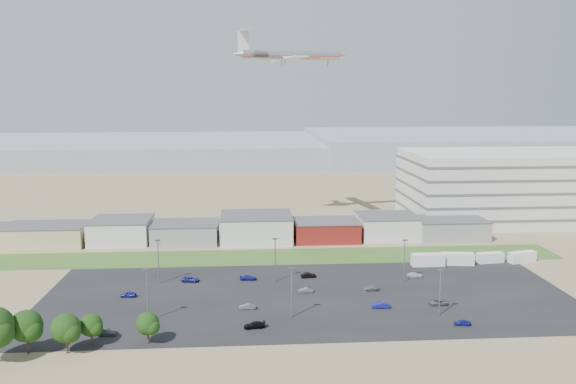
{
  "coord_description": "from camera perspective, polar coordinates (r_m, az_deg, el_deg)",
  "views": [
    {
      "loc": [
        -7.86,
        -101.38,
        45.11
      ],
      "look_at": [
        0.64,
        22.0,
        23.78
      ],
      "focal_mm": 35.0,
      "sensor_mm": 36.0,
      "label": 1
    }
  ],
  "objects": [
    {
      "name": "parked_car_3",
      "position": [
        113.41,
        -3.43,
        -13.34
      ],
      "size": [
        4.38,
        2.19,
        1.22
      ],
      "primitive_type": "imported",
      "rotation": [
        0.0,
        0.0,
        -1.45
      ],
      "color": "black",
      "rests_on": "ground"
    },
    {
      "name": "parked_car_9",
      "position": [
        141.25,
        -9.88,
        -8.74
      ],
      "size": [
        4.51,
        2.53,
        1.19
      ],
      "primitive_type": "imported",
      "rotation": [
        0.0,
        0.0,
        1.44
      ],
      "color": "navy",
      "rests_on": "ground"
    },
    {
      "name": "parked_car_0",
      "position": [
        128.9,
        15.03,
        -10.78
      ],
      "size": [
        4.21,
        2.03,
        1.16
      ],
      "primitive_type": "imported",
      "rotation": [
        0.0,
        0.0,
        -1.54
      ],
      "color": "#595B5E",
      "rests_on": "ground"
    },
    {
      "name": "box_trailer_c",
      "position": [
        163.93,
        19.85,
        -6.29
      ],
      "size": [
        7.54,
        3.25,
        2.74
      ],
      "primitive_type": null,
      "rotation": [
        0.0,
        0.0,
        0.14
      ],
      "color": "silver",
      "rests_on": "ground"
    },
    {
      "name": "tree_near",
      "position": [
        108.88,
        -14.07,
        -13.06
      ],
      "size": [
        4.5,
        4.5,
        6.75
      ],
      "primitive_type": null,
      "color": "black",
      "rests_on": "ground"
    },
    {
      "name": "tree_mid",
      "position": [
        109.02,
        -21.63,
        -13.02
      ],
      "size": [
        5.51,
        5.51,
        8.26
      ],
      "primitive_type": null,
      "color": "black",
      "rests_on": "ground"
    },
    {
      "name": "airliner",
      "position": [
        195.63,
        0.35,
        13.7
      ],
      "size": [
        46.83,
        36.85,
        12.29
      ],
      "primitive_type": null,
      "rotation": [
        0.0,
        0.0,
        0.22
      ],
      "color": "silver"
    },
    {
      "name": "parked_car_6",
      "position": [
        140.8,
        -4.07,
        -8.67
      ],
      "size": [
        4.21,
        1.88,
        1.2
      ],
      "primitive_type": "imported",
      "rotation": [
        0.0,
        0.0,
        1.52
      ],
      "color": "navy",
      "rests_on": "ground"
    },
    {
      "name": "lightpole_back_m",
      "position": [
        137.94,
        -1.32,
        -6.93
      ],
      "size": [
        1.28,
        0.53,
        10.9
      ],
      "primitive_type": null,
      "color": "slate",
      "rests_on": "ground"
    },
    {
      "name": "box_trailer_a",
      "position": [
        155.99,
        14.02,
        -6.7
      ],
      "size": [
        8.7,
        2.73,
        3.26
      ],
      "primitive_type": null,
      "rotation": [
        0.0,
        0.0,
        0.0
      ],
      "color": "silver",
      "rests_on": "ground"
    },
    {
      "name": "lightpole_front_r",
      "position": [
        121.69,
        15.17,
        -9.85
      ],
      "size": [
        1.16,
        0.48,
        9.87
      ],
      "primitive_type": null,
      "color": "slate",
      "rests_on": "ground"
    },
    {
      "name": "parked_car_4",
      "position": [
        122.65,
        -4.17,
        -11.53
      ],
      "size": [
        3.58,
        1.26,
        1.18
      ],
      "primitive_type": "imported",
      "rotation": [
        0.0,
        0.0,
        -1.57
      ],
      "color": "#595B5E",
      "rests_on": "ground"
    },
    {
      "name": "lightpole_front_m",
      "position": [
        116.56,
        0.36,
        -10.19
      ],
      "size": [
        1.25,
        0.52,
        10.6
      ],
      "primitive_type": null,
      "color": "slate",
      "rests_on": "ground"
    },
    {
      "name": "grass_strip",
      "position": [
        160.06,
        -0.97,
        -6.58
      ],
      "size": [
        160.0,
        16.0,
        0.02
      ],
      "primitive_type": "cube",
      "color": "#305B22",
      "rests_on": "ground"
    },
    {
      "name": "parked_car_10",
      "position": [
        115.61,
        -18.04,
        -13.34
      ],
      "size": [
        4.59,
        2.22,
        1.29
      ],
      "primitive_type": "imported",
      "rotation": [
        0.0,
        0.0,
        1.47
      ],
      "color": "#595B5E",
      "rests_on": "ground"
    },
    {
      "name": "parked_car_5",
      "position": [
        134.2,
        -15.91,
        -9.97
      ],
      "size": [
        3.68,
        1.75,
        1.21
      ],
      "primitive_type": "imported",
      "rotation": [
        0.0,
        0.0,
        -1.66
      ],
      "color": "navy",
      "rests_on": "ground"
    },
    {
      "name": "parking_lot",
      "position": [
        130.12,
        2.01,
        -10.5
      ],
      "size": [
        120.0,
        50.0,
        0.01
      ],
      "primitive_type": "cube",
      "color": "black",
      "rests_on": "ground"
    },
    {
      "name": "tree_left",
      "position": [
        111.58,
        -25.03,
        -12.52
      ],
      "size": [
        6.01,
        6.01,
        9.01
      ],
      "primitive_type": null,
      "color": "black",
      "rests_on": "ground"
    },
    {
      "name": "parked_car_8",
      "position": [
        145.92,
        12.74,
        -8.2
      ],
      "size": [
        3.89,
        1.7,
        1.3
      ],
      "primitive_type": "imported",
      "rotation": [
        0.0,
        0.0,
        1.61
      ],
      "color": "silver",
      "rests_on": "ground"
    },
    {
      "name": "parked_car_11",
      "position": [
        142.24,
        2.09,
        -8.44
      ],
      "size": [
        3.95,
        1.73,
        1.26
      ],
      "primitive_type": "imported",
      "rotation": [
        0.0,
        0.0,
        1.68
      ],
      "color": "black",
      "rests_on": "ground"
    },
    {
      "name": "box_trailer_d",
      "position": [
        167.41,
        22.69,
        -6.11
      ],
      "size": [
        8.12,
        4.3,
        2.91
      ],
      "primitive_type": null,
      "rotation": [
        0.0,
        0.0,
        0.26
      ],
      "color": "silver",
      "rests_on": "ground"
    },
    {
      "name": "lightpole_front_l",
      "position": [
        118.28,
        -14.08,
        -10.1
      ],
      "size": [
        1.29,
        0.54,
        10.94
      ],
      "primitive_type": null,
      "color": "slate",
      "rests_on": "ground"
    },
    {
      "name": "parked_car_2",
      "position": [
        119.61,
        17.29,
        -12.55
      ],
      "size": [
        3.4,
        1.66,
        1.12
      ],
      "primitive_type": "imported",
      "rotation": [
        0.0,
        0.0,
        -1.68
      ],
      "color": "navy",
      "rests_on": "ground"
    },
    {
      "name": "ground",
      "position": [
        111.24,
        0.47,
        -14.14
      ],
      "size": [
        700.0,
        700.0,
        0.0
      ],
      "primitive_type": "plane",
      "color": "#817352",
      "rests_on": "ground"
    },
    {
      "name": "box_trailer_b",
      "position": [
        159.25,
        16.84,
        -6.51
      ],
      "size": [
        8.75,
        3.73,
        3.18
      ],
      "primitive_type": null,
      "rotation": [
        0.0,
        0.0,
        -0.13
      ],
      "color": "silver",
      "rests_on": "ground"
    },
    {
      "name": "hills_backdrop",
      "position": [
        421.08,
        2.61,
        4.24
      ],
      "size": [
        700.0,
        200.0,
        9.0
      ],
      "primitive_type": null,
      "color": "gray",
      "rests_on": "ground"
    },
    {
      "name": "parked_car_7",
      "position": [
        132.16,
        1.84,
        -9.92
      ],
      "size": [
        3.47,
        1.39,
        1.12
      ],
      "primitive_type": "imported",
      "rotation": [
        0.0,
        0.0,
        -1.51
      ],
      "color": "#595B5E",
      "rests_on": "ground"
    },
    {
      "name": "building_row",
      "position": [
        177.45,
        -6.8,
        -3.68
      ],
      "size": [
        170.0,
        20.0,
        8.0
      ],
      "primitive_type": null,
      "color": "silver",
      "rests_on": "ground"
    },
    {
      "name": "lightpole_back_r",
      "position": [
        140.96,
        11.72,
        -6.84
      ],
      "size": [
        1.24,
        0.52,
        10.54
      ],
      "primitive_type": null,
      "color": "slate",
      "rests_on": "ground"
    },
    {
      "name": "parked_car_1",
      "position": [
        124.53,
        9.4,
        -11.27
      ],
      "size": [
        4.04,
        1.51,
        1.32
      ],
      "primitive_type": "imported",
      "rotation": [
        0.0,
        0.0,
        -1.6
      ],
      "color": "navy",
      "rests_on": "ground"
    },
    {
      "name": "parking_garage",
      "position": [
        221.82,
        22.29,
        0.59
      ],
      "size": [
        80.0,
        40.0,
        25.0
      ],
      "primitive_type": "cube",
      "color": "silver",
      "rests_on": "ground"
    },
    {
      "name": "parked_car_12",
      "position": [
        134.57,
        8.36,
        -9.66
      ],
      "size": [
        3.89,
        1.71,
        1.11
      ],
      "primitive_type": "imported",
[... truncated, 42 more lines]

